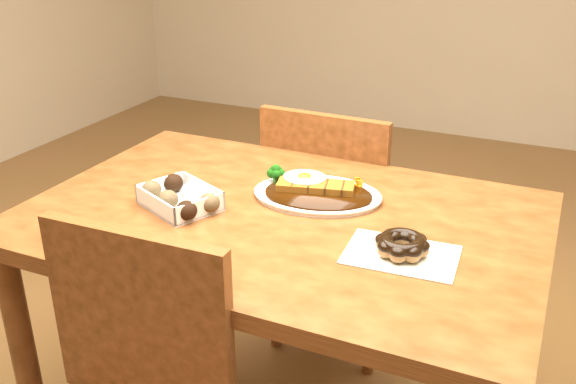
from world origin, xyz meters
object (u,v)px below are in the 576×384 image
at_px(chair_far, 336,220).
at_px(pon_de_ring, 402,246).
at_px(katsu_curry_plate, 315,191).
at_px(donut_box, 180,197).
at_px(table, 281,250).

xyz_separation_m(chair_far, pon_de_ring, (0.36, -0.61, 0.29)).
distance_m(katsu_curry_plate, donut_box, 0.33).
bearing_deg(table, katsu_curry_plate, 71.53).
relative_size(chair_far, katsu_curry_plate, 2.52).
xyz_separation_m(table, katsu_curry_plate, (0.04, 0.12, 0.11)).
bearing_deg(table, chair_far, 95.68).
distance_m(katsu_curry_plate, pon_de_ring, 0.34).
distance_m(chair_far, pon_de_ring, 0.77).
xyz_separation_m(table, chair_far, (-0.05, 0.53, -0.17)).
relative_size(donut_box, pon_de_ring, 0.92).
bearing_deg(donut_box, table, 16.32).
relative_size(table, pon_de_ring, 5.03).
bearing_deg(pon_de_ring, donut_box, 178.85).
height_order(table, katsu_curry_plate, katsu_curry_plate).
bearing_deg(donut_box, katsu_curry_plate, 34.08).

